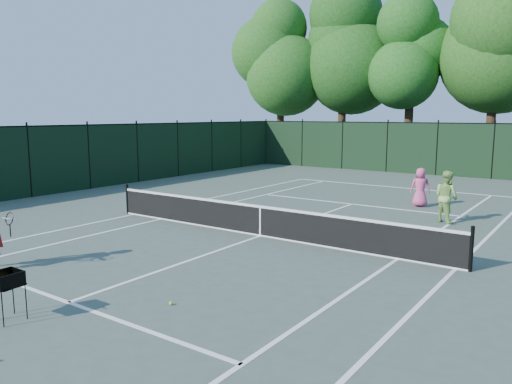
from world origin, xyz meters
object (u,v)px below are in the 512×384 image
Objects in this scene: player_green at (446,197)px; player_pink at (420,187)px; loose_ball_midcourt at (171,303)px; ball_hopper at (6,280)px.

player_pink is at bearing -24.62° from player_green.
loose_ball_midcourt is at bearing 109.50° from player_green.
ball_hopper is 12.84× the size of loose_ball_midcourt.
loose_ball_midcourt is (-0.66, -12.79, -0.72)m from player_pink.
player_green is (1.57, -2.35, 0.10)m from player_pink.
player_green is 10.71m from loose_ball_midcourt.
loose_ball_midcourt is (1.80, 2.12, -0.70)m from ball_hopper.
player_green is at bearing 63.02° from ball_hopper.
ball_hopper is 2.86m from loose_ball_midcourt.
player_pink is at bearing 87.03° from loose_ball_midcourt.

